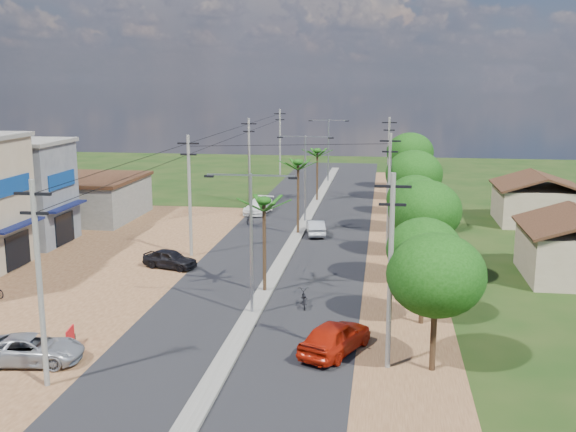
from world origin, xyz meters
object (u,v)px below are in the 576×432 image
(car_silver_mid, at_px, (316,228))
(car_white_far, at_px, (259,206))
(car_red_near, at_px, (335,338))
(moto_rider_east, at_px, (304,299))
(car_parked_dark, at_px, (170,259))
(car_parked_silver, at_px, (32,350))
(roadside_sign, at_px, (70,337))

(car_silver_mid, bearing_deg, car_white_far, -63.29)
(car_red_near, xyz_separation_m, moto_rider_east, (-2.30, 6.44, -0.31))
(car_parked_dark, bearing_deg, car_red_near, -120.45)
(car_red_near, bearing_deg, car_parked_silver, 37.03)
(car_white_far, distance_m, car_parked_dark, 20.30)
(moto_rider_east, xyz_separation_m, roadside_sign, (-10.70, -7.44, -0.02))
(car_parked_dark, bearing_deg, car_white_far, 9.01)
(car_silver_mid, distance_m, roadside_sign, 27.40)
(car_red_near, relative_size, car_parked_dark, 1.22)
(car_parked_dark, bearing_deg, car_parked_silver, -168.61)
(car_white_far, relative_size, car_parked_dark, 1.27)
(car_red_near, relative_size, car_parked_silver, 1.00)
(car_silver_mid, bearing_deg, car_parked_silver, 59.35)
(car_silver_mid, relative_size, moto_rider_east, 2.13)
(car_white_far, height_order, moto_rider_east, car_white_far)
(car_silver_mid, relative_size, car_white_far, 0.82)
(car_parked_silver, bearing_deg, roadside_sign, -28.57)
(car_parked_dark, distance_m, moto_rider_east, 12.23)
(car_parked_silver, bearing_deg, car_silver_mid, -27.71)
(car_white_far, height_order, car_parked_silver, car_white_far)
(car_parked_dark, distance_m, roadside_sign, 14.19)
(car_white_far, bearing_deg, moto_rider_east, -66.76)
(car_white_far, bearing_deg, roadside_sign, -87.74)
(car_parked_dark, relative_size, roadside_sign, 3.39)
(car_parked_dark, xyz_separation_m, roadside_sign, (-0.50, -14.18, -0.19))
(car_white_far, xyz_separation_m, car_parked_silver, (-3.84, -36.49, -0.05))
(car_red_near, height_order, car_parked_silver, car_red_near)
(car_silver_mid, height_order, car_parked_silver, car_parked_silver)
(car_parked_silver, distance_m, moto_rider_east, 15.02)
(roadside_sign, bearing_deg, car_white_far, 75.82)
(car_white_far, height_order, car_parked_dark, car_white_far)
(car_red_near, distance_m, car_silver_mid, 24.96)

